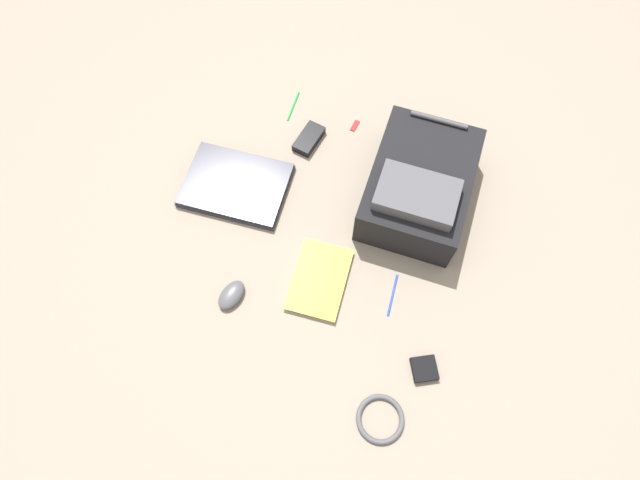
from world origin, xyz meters
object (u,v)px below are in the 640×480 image
Objects in this scene: cable_coil at (380,419)px; pen_black at (393,295)px; book_manual at (319,280)px; earbud_pouch at (424,369)px; backpack at (419,186)px; pen_blue at (293,106)px; laptop at (236,185)px; computer_mouse at (231,295)px; usb_stick at (355,125)px; power_brick at (309,139)px.

pen_black is (-0.11, 0.37, -0.00)m from cable_coil.
book_manual is 1.93× the size of pen_black.
earbud_pouch is (0.17, -0.18, 0.01)m from pen_black.
earbud_pouch is (0.24, -0.54, -0.08)m from backpack.
pen_black and pen_blue have the same top height.
laptop is 0.67m from pen_black.
book_manual is at bearing -57.04° from pen_blue.
computer_mouse is 0.79m from usb_stick.
backpack is at bearing 62.72° from computer_mouse.
backpack is 0.76m from cable_coil.
power_brick is (-0.27, 0.48, 0.00)m from book_manual.
pen_blue is at bearing 162.07° from backpack.
usb_stick is (0.09, 0.79, -0.01)m from computer_mouse.
backpack is 0.38m from usb_stick.
pen_blue is at bearing 122.96° from book_manual.
power_brick reaches higher than book_manual.
cable_coil is (0.76, -0.51, -0.01)m from laptop.
computer_mouse is 0.65m from power_brick.
book_manual reaches higher than usb_stick.
backpack is at bearing 20.63° from laptop.
power_brick reaches higher than usb_stick.
earbud_pouch is at bearing -17.07° from book_manual.
power_brick reaches higher than pen_black.
computer_mouse is (0.18, -0.36, 0.00)m from laptop.
pen_blue is at bearing 109.06° from computer_mouse.
pen_black and usb_stick have the same top height.
book_manual is at bearing 137.44° from cable_coil.
power_brick is at bearing -44.19° from pen_blue.
pen_black is at bearing 32.97° from computer_mouse.
earbud_pouch is 0.92m from usb_stick.
computer_mouse reaches higher than book_manual.
book_manual is at bearing -77.28° from usb_stick.
pen_black is (0.47, 0.22, -0.01)m from computer_mouse.
earbud_pouch is at bearing -42.26° from pen_blue.
cable_coil is 1.18m from pen_blue.
usb_stick is at bearing 102.72° from book_manual.
backpack reaches higher than pen_blue.
backpack is 0.46m from book_manual.
usb_stick is at bearing 90.75° from computer_mouse.
pen_blue is at bearing -176.39° from usb_stick.
laptop is 7.89× the size of usb_stick.
book_manual reaches higher than cable_coil.
book_manual is 0.55m from power_brick.
earbud_pouch is at bearing -41.90° from power_brick.
cable_coil is (0.17, -0.73, -0.08)m from backpack.
laptop reaches higher than book_manual.
cable_coil is 1.05m from usb_stick.
pen_black is (0.65, -0.14, -0.01)m from laptop.
computer_mouse is 0.76× the size of cable_coil.
earbud_pouch is 1.48× the size of usb_stick.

